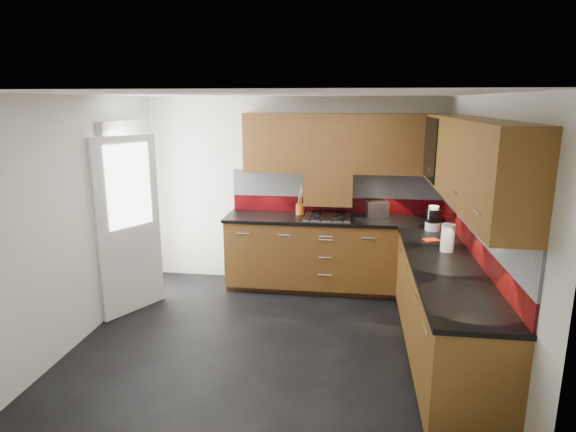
# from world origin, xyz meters

# --- Properties ---
(room) EXTENTS (4.00, 3.80, 2.64)m
(room) POSITION_xyz_m (0.00, 0.00, 1.50)
(room) COLOR black
(base_cabinets) EXTENTS (2.70, 3.20, 0.95)m
(base_cabinets) POSITION_xyz_m (1.07, 0.72, 0.44)
(base_cabinets) COLOR #573413
(base_cabinets) RESTS_ON room
(countertop) EXTENTS (2.72, 3.22, 0.04)m
(countertop) POSITION_xyz_m (1.05, 0.70, 0.92)
(countertop) COLOR black
(countertop) RESTS_ON base_cabinets
(backsplash) EXTENTS (2.70, 3.20, 0.54)m
(backsplash) POSITION_xyz_m (1.28, 0.93, 1.21)
(backsplash) COLOR maroon
(backsplash) RESTS_ON countertop
(upper_cabinets) EXTENTS (2.50, 3.20, 0.72)m
(upper_cabinets) POSITION_xyz_m (1.23, 0.78, 1.84)
(upper_cabinets) COLOR #573413
(upper_cabinets) RESTS_ON room
(extractor_hood) EXTENTS (0.60, 0.33, 0.40)m
(extractor_hood) POSITION_xyz_m (0.45, 1.64, 1.28)
(extractor_hood) COLOR #573413
(extractor_hood) RESTS_ON room
(glass_cabinet) EXTENTS (0.32, 0.80, 0.66)m
(glass_cabinet) POSITION_xyz_m (1.71, 1.07, 1.87)
(glass_cabinet) COLOR black
(glass_cabinet) RESTS_ON room
(back_door) EXTENTS (0.42, 1.19, 2.04)m
(back_door) POSITION_xyz_m (-1.78, 0.75, 1.03)
(back_door) COLOR white
(back_door) RESTS_ON room
(gas_hob) EXTENTS (0.57, 0.50, 0.04)m
(gas_hob) POSITION_xyz_m (0.45, 1.47, 0.95)
(gas_hob) COLOR silver
(gas_hob) RESTS_ON countertop
(utensil_pot) EXTENTS (0.11, 0.11, 0.38)m
(utensil_pot) POSITION_xyz_m (0.10, 1.63, 1.03)
(utensil_pot) COLOR orange
(utensil_pot) RESTS_ON countertop
(toaster) EXTENTS (0.30, 0.22, 0.20)m
(toaster) POSITION_xyz_m (1.06, 1.65, 1.03)
(toaster) COLOR silver
(toaster) RESTS_ON countertop
(food_processor) EXTENTS (0.17, 0.17, 0.28)m
(food_processor) POSITION_xyz_m (1.64, 1.05, 1.07)
(food_processor) COLOR white
(food_processor) RESTS_ON countertop
(paper_towel) EXTENTS (0.14, 0.14, 0.26)m
(paper_towel) POSITION_xyz_m (1.66, 0.28, 1.07)
(paper_towel) COLOR white
(paper_towel) RESTS_ON countertop
(orange_cloth) EXTENTS (0.17, 0.16, 0.01)m
(orange_cloth) POSITION_xyz_m (1.57, 0.62, 0.95)
(orange_cloth) COLOR #EB401A
(orange_cloth) RESTS_ON countertop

